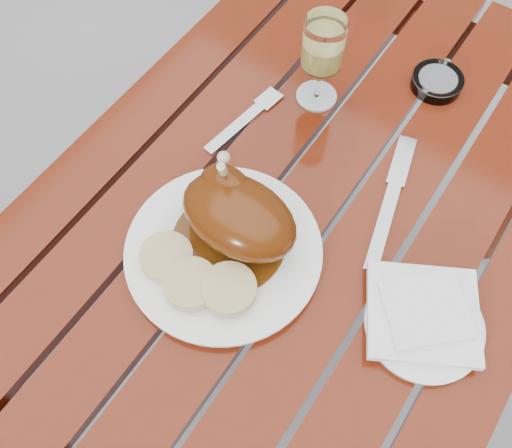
{
  "coord_description": "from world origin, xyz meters",
  "views": [
    {
      "loc": [
        0.2,
        -0.47,
        1.56
      ],
      "look_at": [
        -0.03,
        -0.12,
        0.78
      ],
      "focal_mm": 40.0,
      "sensor_mm": 36.0,
      "label": 1
    }
  ],
  "objects": [
    {
      "name": "roast_duck",
      "position": [
        -0.06,
        -0.14,
        0.82
      ],
      "size": [
        0.19,
        0.18,
        0.14
      ],
      "color": "#532809",
      "rests_on": "dinner_plate"
    },
    {
      "name": "wine_glass",
      "position": [
        -0.1,
        0.18,
        0.84
      ],
      "size": [
        0.08,
        0.08,
        0.18
      ],
      "primitive_type": "cylinder",
      "rotation": [
        0.0,
        0.0,
        -0.1
      ],
      "color": "#E1D566",
      "rests_on": "table"
    },
    {
      "name": "knife",
      "position": [
        0.12,
        0.03,
        0.75
      ],
      "size": [
        0.08,
        0.23,
        0.01
      ],
      "primitive_type": "cube",
      "rotation": [
        0.0,
        0.0,
        0.25
      ],
      "color": "gray",
      "rests_on": "table"
    },
    {
      "name": "dinner_plate",
      "position": [
        -0.05,
        -0.18,
        0.76
      ],
      "size": [
        0.32,
        0.32,
        0.02
      ],
      "primitive_type": "cylinder",
      "rotation": [
        0.0,
        0.0,
        -0.06
      ],
      "color": "white",
      "rests_on": "table"
    },
    {
      "name": "bread_dumplings",
      "position": [
        -0.06,
        -0.24,
        0.78
      ],
      "size": [
        0.19,
        0.11,
        0.03
      ],
      "color": "tan",
      "rests_on": "dinner_plate"
    },
    {
      "name": "napkin",
      "position": [
        0.25,
        -0.1,
        0.77
      ],
      "size": [
        0.21,
        0.21,
        0.01
      ],
      "primitive_type": "cube",
      "rotation": [
        0.0,
        0.0,
        0.5
      ],
      "color": "white",
      "rests_on": "side_plate"
    },
    {
      "name": "ashtray",
      "position": [
        0.07,
        0.32,
        0.76
      ],
      "size": [
        0.11,
        0.11,
        0.02
      ],
      "primitive_type": "cylinder",
      "rotation": [
        0.0,
        0.0,
        0.25
      ],
      "color": "#B2B7BC",
      "rests_on": "table"
    },
    {
      "name": "ground",
      "position": [
        0.0,
        0.0,
        0.0
      ],
      "size": [
        60.0,
        60.0,
        0.0
      ],
      "primitive_type": "plane",
      "color": "slate",
      "rests_on": "ground"
    },
    {
      "name": "table",
      "position": [
        0.0,
        0.0,
        0.38
      ],
      "size": [
        0.8,
        1.2,
        0.75
      ],
      "primitive_type": "cube",
      "color": "maroon",
      "rests_on": "ground"
    },
    {
      "name": "side_plate",
      "position": [
        0.26,
        -0.11,
        0.76
      ],
      "size": [
        0.19,
        0.19,
        0.01
      ],
      "primitive_type": "cylinder",
      "rotation": [
        0.0,
        0.0,
        0.07
      ],
      "color": "white",
      "rests_on": "table"
    },
    {
      "name": "fork",
      "position": [
        -0.18,
        0.05,
        0.75
      ],
      "size": [
        0.04,
        0.17,
        0.01
      ],
      "primitive_type": "cube",
      "rotation": [
        0.0,
        0.0,
        -0.14
      ],
      "color": "gray",
      "rests_on": "table"
    }
  ]
}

